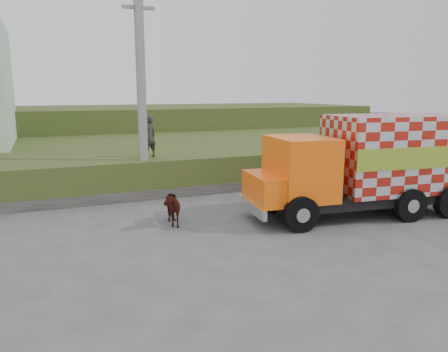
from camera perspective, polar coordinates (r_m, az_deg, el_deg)
name	(u,v)px	position (r m, az deg, el deg)	size (l,w,h in m)	color
ground	(209,226)	(13.77, -1.95, -6.59)	(120.00, 120.00, 0.00)	#474749
embankment	(141,158)	(23.01, -10.82, 2.27)	(40.00, 12.00, 1.50)	#2C531B
embankment_far	(107,127)	(34.70, -15.02, 6.21)	(40.00, 12.00, 3.00)	#2C531B
retaining_strip	(121,197)	(17.15, -13.25, -2.65)	(16.00, 0.50, 0.40)	#595651
utility_pole	(142,94)	(17.27, -10.72, 10.53)	(1.20, 0.30, 8.00)	gray
cargo_truck	(369,164)	(15.55, 18.45, 1.47)	(7.79, 3.37, 3.37)	black
cow	(170,207)	(13.90, -7.13, -3.99)	(0.63, 1.38, 1.17)	black
pedestrian	(149,136)	(18.17, -9.73, 5.12)	(0.62, 0.41, 1.70)	#2C2927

